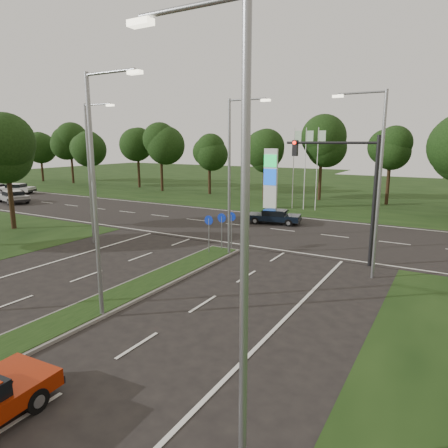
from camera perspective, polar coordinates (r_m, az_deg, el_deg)
The scene contains 16 objects.
verge_far at distance 60.68m, azimuth 18.50°, elevation 4.77°, with size 160.00×50.00×0.02m, color black.
cross_road at distance 31.30m, azimuth 6.65°, elevation -0.69°, with size 160.00×12.00×0.02m, color black.
median_kerb at distance 15.99m, azimuth -24.41°, elevation -13.80°, with size 2.00×26.00×0.12m, color slate.
streetlight_median_near at distance 15.09m, azimuth -17.61°, elevation 5.13°, with size 2.53×0.22×9.00m.
streetlight_median_far at distance 23.01m, azimuth 1.19°, elevation 7.74°, with size 2.53×0.22×9.00m.
streetlight_left_far at distance 27.32m, azimuth -18.47°, elevation 7.77°, with size 2.53×0.22×9.00m.
streetlight_right_far at distance 20.42m, azimuth 20.84°, elevation 6.49°, with size 2.53×0.22×9.00m.
streetlight_right_near at distance 7.11m, azimuth 1.54°, elevation -1.13°, with size 2.53×0.22×9.00m.
traffic_signal at distance 22.71m, azimuth 17.60°, elevation 6.07°, with size 5.10×0.42×7.00m.
median_signs at distance 24.31m, azimuth -0.45°, elevation -0.06°, with size 1.16×1.76×2.38m.
gas_pylon at distance 40.54m, azimuth 6.98°, elevation 6.69°, with size 5.80×1.26×8.00m.
tree_left_far at distance 35.01m, azimuth -29.30°, elevation 9.31°, with size 5.20×5.20×8.86m.
treeline_far at distance 45.63m, azimuth 15.18°, elevation 11.49°, with size 6.00×6.00×9.90m.
navy_sedan at distance 33.16m, azimuth 7.15°, elevation 1.11°, with size 4.54×2.56×1.18m.
far_car_a at distance 49.96m, azimuth -27.91°, elevation 3.49°, with size 5.04×3.12×1.35m.
far_car_b at distance 58.72m, azimuth -27.62°, elevation 4.53°, with size 4.97×3.66×1.32m.
Camera 1 is at (12.11, -4.09, 6.65)m, focal length 32.00 mm.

